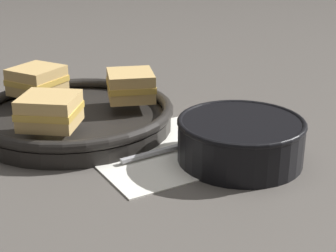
# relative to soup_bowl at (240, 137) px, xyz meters

# --- Properties ---
(ground_plane) EXTENTS (4.00, 4.00, 0.00)m
(ground_plane) POSITION_rel_soup_bowl_xyz_m (-0.05, 0.06, -0.04)
(ground_plane) COLOR #56514C
(napkin) EXTENTS (0.27, 0.24, 0.00)m
(napkin) POSITION_rel_soup_bowl_xyz_m (-0.07, 0.08, -0.03)
(napkin) COLOR white
(napkin) RESTS_ON ground_plane
(soup_bowl) EXTENTS (0.18, 0.18, 0.06)m
(soup_bowl) POSITION_rel_soup_bowl_xyz_m (0.00, 0.00, 0.00)
(soup_bowl) COLOR black
(soup_bowl) RESTS_ON ground_plane
(spoon) EXTENTS (0.17, 0.04, 0.01)m
(spoon) POSITION_rel_soup_bowl_xyz_m (-0.04, 0.07, -0.03)
(spoon) COLOR #B7B7BC
(spoon) RESTS_ON napkin
(skillet) EXTENTS (0.33, 0.33, 0.04)m
(skillet) POSITION_rel_soup_bowl_xyz_m (-0.17, 0.23, -0.01)
(skillet) COLOR black
(skillet) RESTS_ON ground_plane
(sandwich_near_left) EXTENTS (0.11, 0.11, 0.05)m
(sandwich_near_left) POSITION_rel_soup_bowl_xyz_m (-0.21, 0.32, 0.03)
(sandwich_near_left) COLOR #DBB26B
(sandwich_near_left) RESTS_ON skillet
(sandwich_near_right) EXTENTS (0.11, 0.11, 0.05)m
(sandwich_near_right) POSITION_rel_soup_bowl_xyz_m (-0.23, 0.15, 0.03)
(sandwich_near_right) COLOR #DBB26B
(sandwich_near_right) RESTS_ON skillet
(sandwich_far_left) EXTENTS (0.10, 0.10, 0.05)m
(sandwich_far_left) POSITION_rel_soup_bowl_xyz_m (-0.08, 0.22, 0.03)
(sandwich_far_left) COLOR #DBB26B
(sandwich_far_left) RESTS_ON skillet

